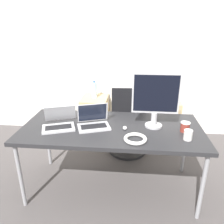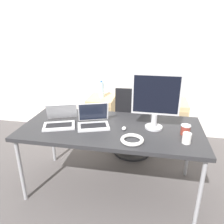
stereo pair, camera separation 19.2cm
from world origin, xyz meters
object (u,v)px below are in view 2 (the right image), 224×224
at_px(coffee_cup_brown, 185,130).
at_px(mouse, 124,128).
at_px(cabinet_left, 102,117).
at_px(coffee_cup_white, 187,138).
at_px(laptop_left, 93,121).
at_px(laptop_right, 60,121).
at_px(cabinet_right, 172,122).
at_px(monitor, 156,99).
at_px(water_bottle, 102,90).
at_px(office_chair, 132,131).
at_px(cable_coil, 132,140).

bearing_deg(coffee_cup_brown, mouse, -179.24).
xyz_separation_m(cabinet_left, coffee_cup_white, (1.13, -1.44, 0.47)).
bearing_deg(mouse, cabinet_left, 112.71).
distance_m(laptop_left, coffee_cup_white, 0.95).
xyz_separation_m(laptop_right, coffee_cup_brown, (1.29, 0.01, 0.01)).
height_order(cabinet_left, coffee_cup_white, coffee_cup_white).
bearing_deg(coffee_cup_white, laptop_right, 172.85).
distance_m(cabinet_right, coffee_cup_white, 1.52).
bearing_deg(coffee_cup_white, monitor, 138.29).
relative_size(cabinet_right, water_bottle, 2.55).
relative_size(office_chair, coffee_cup_brown, 10.45).
height_order(water_bottle, laptop_right, laptop_right).
bearing_deg(laptop_left, office_chair, 64.49).
height_order(cabinet_left, laptop_left, laptop_left).
bearing_deg(coffee_cup_brown, coffee_cup_white, -92.91).
height_order(laptop_left, monitor, monitor).
bearing_deg(monitor, office_chair, 111.83).
xyz_separation_m(monitor, mouse, (-0.30, -0.10, -0.30)).
bearing_deg(cable_coil, laptop_right, 164.30).
bearing_deg(office_chair, laptop_right, -131.97).
relative_size(water_bottle, cable_coil, 1.25).
relative_size(water_bottle, monitor, 0.47).
height_order(office_chair, cabinet_left, office_chair).
bearing_deg(cabinet_left, mouse, -67.29).
bearing_deg(cable_coil, water_bottle, 113.04).
bearing_deg(laptop_right, water_bottle, 83.14).
bearing_deg(cable_coil, cabinet_right, 71.92).
height_order(water_bottle, monitor, monitor).
relative_size(office_chair, mouse, 15.93).
bearing_deg(cabinet_left, monitor, -54.80).
height_order(cabinet_left, cable_coil, cable_coil).
xyz_separation_m(water_bottle, monitor, (0.83, -1.18, 0.27)).
bearing_deg(cabinet_right, water_bottle, 179.89).
relative_size(office_chair, laptop_right, 2.56).
relative_size(water_bottle, mouse, 4.13).
distance_m(cabinet_right, cable_coil, 1.64).
bearing_deg(cabinet_left, water_bottle, 90.00).
bearing_deg(cabinet_left, cabinet_right, 0.00).
relative_size(laptop_right, cable_coil, 1.89).
height_order(water_bottle, coffee_cup_white, water_bottle).
height_order(coffee_cup_white, cable_coil, coffee_cup_white).
bearing_deg(cabinet_right, coffee_cup_brown, -89.87).
xyz_separation_m(laptop_left, laptop_right, (-0.36, -0.05, -0.00)).
relative_size(office_chair, water_bottle, 3.85).
bearing_deg(monitor, coffee_cup_white, -41.71).
bearing_deg(mouse, cabinet_right, 65.00).
relative_size(office_chair, coffee_cup_white, 10.72).
bearing_deg(cable_coil, cabinet_left, 113.07).
relative_size(water_bottle, laptop_left, 0.71).
bearing_deg(laptop_left, cabinet_left, 99.29).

